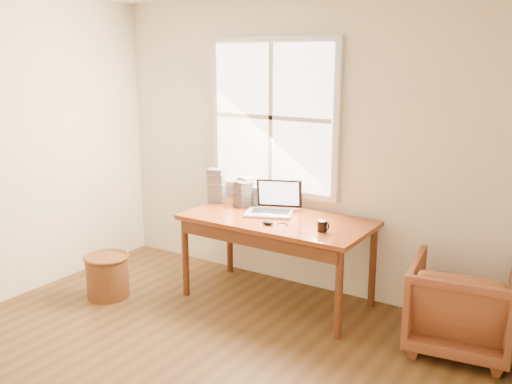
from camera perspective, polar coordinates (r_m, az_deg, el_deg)
room_shell at (r=3.45m, az=-12.09°, el=0.12°), size 4.04×4.54×2.64m
desk at (r=4.85m, az=2.14°, el=-2.85°), size 1.60×0.80×0.04m
armchair at (r=4.46m, az=19.83°, el=-10.66°), size 0.81×0.82×0.67m
wicker_stool at (r=5.27m, az=-14.63°, el=-8.20°), size 0.46×0.46×0.37m
laptop at (r=4.91m, az=1.32°, el=-0.73°), size 0.48×0.49×0.27m
mouse at (r=4.65m, az=1.19°, el=-3.10°), size 0.10×0.07×0.03m
coffee_mug at (r=4.50m, az=6.64°, el=-3.38°), size 0.09×0.09×0.09m
cd_stack_a at (r=5.28m, az=-0.97°, el=0.20°), size 0.16×0.15×0.25m
cd_stack_b at (r=5.19m, az=-1.28°, el=-0.21°), size 0.18×0.18×0.23m
cd_stack_c at (r=5.33m, az=-3.96°, el=0.65°), size 0.17×0.16×0.32m
cd_stack_d at (r=5.22m, az=-0.02°, el=-0.35°), size 0.16×0.14×0.18m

